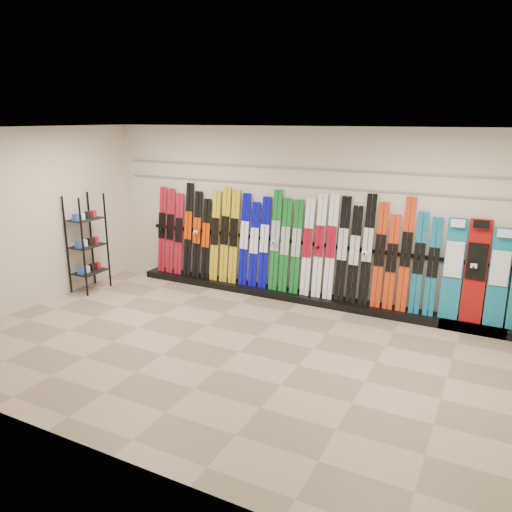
% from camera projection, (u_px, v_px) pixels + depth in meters
% --- Properties ---
extents(floor, '(8.00, 8.00, 0.00)m').
position_uv_depth(floor, '(239.00, 351.00, 6.93)').
color(floor, gray).
rests_on(floor, ground).
extents(back_wall, '(8.00, 0.00, 8.00)m').
position_uv_depth(back_wall, '(308.00, 215.00, 8.67)').
color(back_wall, beige).
rests_on(back_wall, floor).
extents(left_wall, '(0.00, 5.00, 5.00)m').
position_uv_depth(left_wall, '(28.00, 220.00, 8.28)').
color(left_wall, beige).
rests_on(left_wall, floor).
extents(ceiling, '(8.00, 8.00, 0.00)m').
position_uv_depth(ceiling, '(237.00, 129.00, 6.12)').
color(ceiling, silver).
rests_on(ceiling, back_wall).
extents(ski_rack_base, '(8.00, 0.40, 0.12)m').
position_uv_depth(ski_rack_base, '(313.00, 299.00, 8.77)').
color(ski_rack_base, black).
rests_on(ski_rack_base, floor).
extents(skis, '(5.38, 0.26, 1.84)m').
position_uv_depth(skis, '(280.00, 244.00, 8.87)').
color(skis, '#AD1224').
rests_on(skis, ski_rack_base).
extents(snowboards, '(1.57, 0.24, 1.57)m').
position_uv_depth(snowboards, '(499.00, 276.00, 7.36)').
color(snowboards, '#14728C').
rests_on(snowboards, ski_rack_base).
extents(accessory_rack, '(0.40, 0.60, 1.80)m').
position_uv_depth(accessory_rack, '(87.00, 243.00, 9.20)').
color(accessory_rack, black).
rests_on(accessory_rack, floor).
extents(slatwall_rail_0, '(7.60, 0.02, 0.03)m').
position_uv_depth(slatwall_rail_0, '(308.00, 186.00, 8.52)').
color(slatwall_rail_0, gray).
rests_on(slatwall_rail_0, back_wall).
extents(slatwall_rail_1, '(7.60, 0.02, 0.03)m').
position_uv_depth(slatwall_rail_1, '(309.00, 169.00, 8.44)').
color(slatwall_rail_1, gray).
rests_on(slatwall_rail_1, back_wall).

